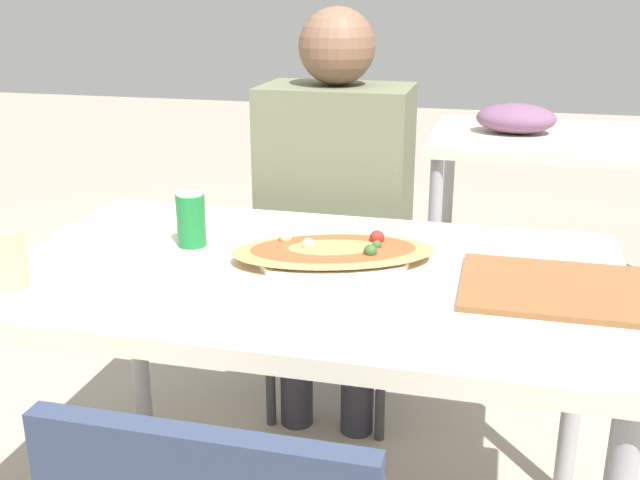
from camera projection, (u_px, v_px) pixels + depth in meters
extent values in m
cube|color=beige|center=(309.00, 277.00, 1.60)|extent=(1.32, 0.79, 0.04)
cylinder|color=#99999E|center=(138.00, 332.00, 2.17)|extent=(0.05, 0.05, 0.68)
cylinder|color=#99999E|center=(575.00, 382.00, 1.90)|extent=(0.05, 0.05, 0.68)
cube|color=#2D3851|center=(338.00, 275.00, 2.31)|extent=(0.40, 0.40, 0.04)
cube|color=#2D3851|center=(351.00, 191.00, 2.41)|extent=(0.38, 0.03, 0.40)
cylinder|color=#38383D|center=(381.00, 375.00, 2.19)|extent=(0.03, 0.03, 0.43)
cylinder|color=#38383D|center=(270.00, 362.00, 2.26)|extent=(0.03, 0.03, 0.43)
cylinder|color=#38383D|center=(398.00, 327.00, 2.50)|extent=(0.03, 0.03, 0.43)
cylinder|color=#38383D|center=(300.00, 316.00, 2.58)|extent=(0.03, 0.03, 0.43)
cylinder|color=#2D2D38|center=(358.00, 362.00, 2.22)|extent=(0.10, 0.10, 0.47)
cylinder|color=#2D2D38|center=(296.00, 354.00, 2.27)|extent=(0.10, 0.10, 0.47)
cube|color=#60664C|center=(336.00, 183.00, 2.18)|extent=(0.42, 0.28, 0.56)
sphere|color=brown|center=(337.00, 46.00, 2.06)|extent=(0.21, 0.21, 0.21)
cylinder|color=white|center=(333.00, 258.00, 1.63)|extent=(0.33, 0.33, 0.01)
ellipsoid|color=tan|center=(333.00, 251.00, 1.63)|extent=(0.49, 0.36, 0.02)
ellipsoid|color=#C14C28|center=(333.00, 248.00, 1.63)|extent=(0.40, 0.29, 0.01)
sphere|color=maroon|center=(377.00, 238.00, 1.67)|extent=(0.03, 0.03, 0.03)
sphere|color=#335928|center=(377.00, 245.00, 1.63)|extent=(0.02, 0.02, 0.02)
sphere|color=beige|center=(308.00, 245.00, 1.62)|extent=(0.03, 0.03, 0.03)
sphere|color=#335928|center=(370.00, 251.00, 1.58)|extent=(0.03, 0.03, 0.03)
sphere|color=beige|center=(286.00, 237.00, 1.67)|extent=(0.03, 0.03, 0.03)
cylinder|color=#197233|center=(191.00, 220.00, 1.72)|extent=(0.07, 0.07, 0.12)
cylinder|color=silver|center=(190.00, 194.00, 1.70)|extent=(0.06, 0.06, 0.00)
cylinder|color=#E0DB7F|center=(5.00, 259.00, 1.48)|extent=(0.08, 0.08, 0.12)
cube|color=brown|center=(564.00, 289.00, 1.47)|extent=(0.40, 0.30, 0.01)
cube|color=beige|center=(570.00, 140.00, 3.02)|extent=(1.10, 0.80, 0.04)
ellipsoid|color=#724C6B|center=(516.00, 118.00, 3.05)|extent=(0.32, 0.24, 0.12)
cylinder|color=#99999E|center=(433.00, 242.00, 2.93)|extent=(0.05, 0.05, 0.68)
cylinder|color=#99999E|center=(448.00, 196.00, 3.58)|extent=(0.05, 0.05, 0.68)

